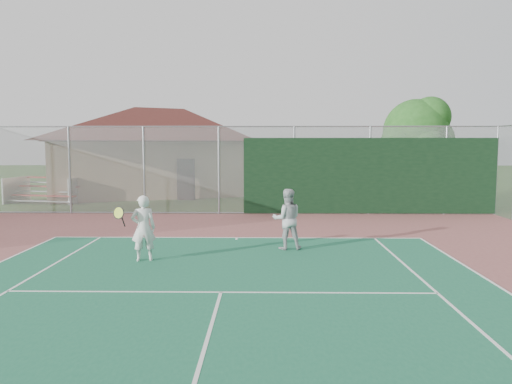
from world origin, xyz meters
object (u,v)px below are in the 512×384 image
clubhouse (162,143)px  tree (418,134)px  bleachers (48,189)px  player_white_front (143,228)px  player_grey_back (287,220)px

clubhouse → tree: clubhouse is taller
bleachers → player_white_front: size_ratio=2.21×
bleachers → tree: size_ratio=0.71×
player_white_front → bleachers: bearing=-72.2°
tree → player_white_front: (-10.04, -11.62, -2.46)m
tree → player_grey_back: bearing=-122.5°
clubhouse → player_white_front: 17.21m
player_white_front → player_grey_back: 3.79m
player_white_front → clubhouse: bearing=-94.5°
clubhouse → bleachers: clubhouse is taller
tree → player_grey_back: (-6.51, -10.23, -2.45)m
bleachers → player_grey_back: (11.00, -10.43, 0.17)m
clubhouse → player_white_front: clubhouse is taller
bleachers → player_grey_back: bearing=-32.6°
bleachers → player_grey_back: player_grey_back is taller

